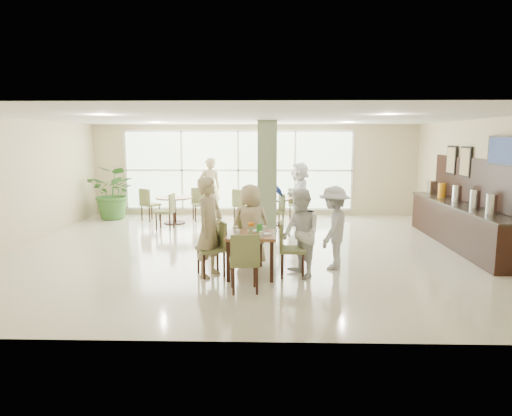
{
  "coord_description": "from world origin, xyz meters",
  "views": [
    {
      "loc": [
        0.42,
        -9.6,
        2.4
      ],
      "look_at": [
        0.2,
        -1.2,
        1.1
      ],
      "focal_mm": 32.0,
      "sensor_mm": 36.0,
      "label": 1
    }
  ],
  "objects_px": {
    "buffet_counter": "(460,221)",
    "teen_right": "(301,233)",
    "adult_a": "(269,201)",
    "round_table_left": "(174,204)",
    "teen_far": "(250,225)",
    "adult_standing": "(210,188)",
    "main_table": "(251,240)",
    "teen_standing": "(334,228)",
    "adult_b": "(299,193)",
    "teen_left": "(209,227)",
    "round_table_right": "(272,204)",
    "potted_plant": "(114,193)"
  },
  "relations": [
    {
      "from": "buffet_counter",
      "to": "teen_right",
      "type": "height_order",
      "value": "buffet_counter"
    },
    {
      "from": "buffet_counter",
      "to": "adult_a",
      "type": "bearing_deg",
      "value": 161.01
    },
    {
      "from": "round_table_left",
      "to": "teen_far",
      "type": "relative_size",
      "value": 0.67
    },
    {
      "from": "teen_far",
      "to": "round_table_left",
      "type": "bearing_deg",
      "value": -79.27
    },
    {
      "from": "adult_a",
      "to": "adult_standing",
      "type": "bearing_deg",
      "value": 114.43
    },
    {
      "from": "teen_right",
      "to": "main_table",
      "type": "bearing_deg",
      "value": -115.94
    },
    {
      "from": "main_table",
      "to": "round_table_left",
      "type": "bearing_deg",
      "value": 115.56
    },
    {
      "from": "teen_far",
      "to": "adult_a",
      "type": "distance_m",
      "value": 3.16
    },
    {
      "from": "round_table_left",
      "to": "teen_standing",
      "type": "height_order",
      "value": "teen_standing"
    },
    {
      "from": "main_table",
      "to": "adult_a",
      "type": "relative_size",
      "value": 0.55
    },
    {
      "from": "adult_b",
      "to": "teen_right",
      "type": "bearing_deg",
      "value": 6.16
    },
    {
      "from": "adult_b",
      "to": "buffet_counter",
      "type": "bearing_deg",
      "value": 63.24
    },
    {
      "from": "teen_left",
      "to": "teen_far",
      "type": "xyz_separation_m",
      "value": [
        0.68,
        0.72,
        -0.1
      ]
    },
    {
      "from": "teen_right",
      "to": "teen_standing",
      "type": "relative_size",
      "value": 1.01
    },
    {
      "from": "buffet_counter",
      "to": "teen_far",
      "type": "height_order",
      "value": "buffet_counter"
    },
    {
      "from": "main_table",
      "to": "teen_left",
      "type": "xyz_separation_m",
      "value": [
        -0.72,
        -0.03,
        0.22
      ]
    },
    {
      "from": "buffet_counter",
      "to": "teen_standing",
      "type": "relative_size",
      "value": 3.06
    },
    {
      "from": "main_table",
      "to": "round_table_right",
      "type": "relative_size",
      "value": 0.74
    },
    {
      "from": "teen_right",
      "to": "adult_standing",
      "type": "height_order",
      "value": "adult_standing"
    },
    {
      "from": "round_table_left",
      "to": "buffet_counter",
      "type": "relative_size",
      "value": 0.22
    },
    {
      "from": "main_table",
      "to": "buffet_counter",
      "type": "xyz_separation_m",
      "value": [
        4.57,
        2.36,
        -0.09
      ]
    },
    {
      "from": "teen_standing",
      "to": "adult_a",
      "type": "xyz_separation_m",
      "value": [
        -1.19,
        3.34,
        0.02
      ]
    },
    {
      "from": "adult_a",
      "to": "adult_b",
      "type": "bearing_deg",
      "value": 32.36
    },
    {
      "from": "round_table_right",
      "to": "buffet_counter",
      "type": "bearing_deg",
      "value": -30.19
    },
    {
      "from": "adult_a",
      "to": "adult_standing",
      "type": "height_order",
      "value": "adult_standing"
    },
    {
      "from": "round_table_left",
      "to": "adult_a",
      "type": "distance_m",
      "value": 2.88
    },
    {
      "from": "round_table_right",
      "to": "teen_left",
      "type": "distance_m",
      "value": 4.96
    },
    {
      "from": "teen_far",
      "to": "teen_right",
      "type": "bearing_deg",
      "value": 122.88
    },
    {
      "from": "potted_plant",
      "to": "adult_b",
      "type": "distance_m",
      "value": 5.47
    },
    {
      "from": "round_table_right",
      "to": "buffet_counter",
      "type": "xyz_separation_m",
      "value": [
        4.18,
        -2.43,
        -0.04
      ]
    },
    {
      "from": "teen_standing",
      "to": "buffet_counter",
      "type": "bearing_deg",
      "value": 143.99
    },
    {
      "from": "main_table",
      "to": "buffet_counter",
      "type": "height_order",
      "value": "buffet_counter"
    },
    {
      "from": "main_table",
      "to": "adult_b",
      "type": "height_order",
      "value": "adult_b"
    },
    {
      "from": "round_table_left",
      "to": "buffet_counter",
      "type": "distance_m",
      "value": 7.37
    },
    {
      "from": "round_table_right",
      "to": "adult_standing",
      "type": "relative_size",
      "value": 0.64
    },
    {
      "from": "round_table_right",
      "to": "adult_a",
      "type": "xyz_separation_m",
      "value": [
        -0.08,
        -0.96,
        0.2
      ]
    },
    {
      "from": "buffet_counter",
      "to": "adult_standing",
      "type": "relative_size",
      "value": 2.58
    },
    {
      "from": "round_table_left",
      "to": "teen_left",
      "type": "xyz_separation_m",
      "value": [
        1.63,
        -4.93,
        0.31
      ]
    },
    {
      "from": "teen_right",
      "to": "adult_a",
      "type": "distance_m",
      "value": 3.91
    },
    {
      "from": "teen_far",
      "to": "potted_plant",
      "type": "bearing_deg",
      "value": -66.98
    },
    {
      "from": "potted_plant",
      "to": "adult_standing",
      "type": "height_order",
      "value": "adult_standing"
    },
    {
      "from": "potted_plant",
      "to": "teen_left",
      "type": "xyz_separation_m",
      "value": [
        3.54,
        -5.57,
        0.08
      ]
    },
    {
      "from": "round_table_left",
      "to": "potted_plant",
      "type": "height_order",
      "value": "potted_plant"
    },
    {
      "from": "main_table",
      "to": "buffet_counter",
      "type": "relative_size",
      "value": 0.18
    },
    {
      "from": "main_table",
      "to": "teen_far",
      "type": "distance_m",
      "value": 0.71
    },
    {
      "from": "buffet_counter",
      "to": "potted_plant",
      "type": "height_order",
      "value": "buffet_counter"
    },
    {
      "from": "potted_plant",
      "to": "adult_standing",
      "type": "relative_size",
      "value": 0.86
    },
    {
      "from": "round_table_right",
      "to": "potted_plant",
      "type": "distance_m",
      "value": 4.72
    },
    {
      "from": "buffet_counter",
      "to": "main_table",
      "type": "bearing_deg",
      "value": -152.65
    },
    {
      "from": "main_table",
      "to": "buffet_counter",
      "type": "bearing_deg",
      "value": 27.35
    }
  ]
}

